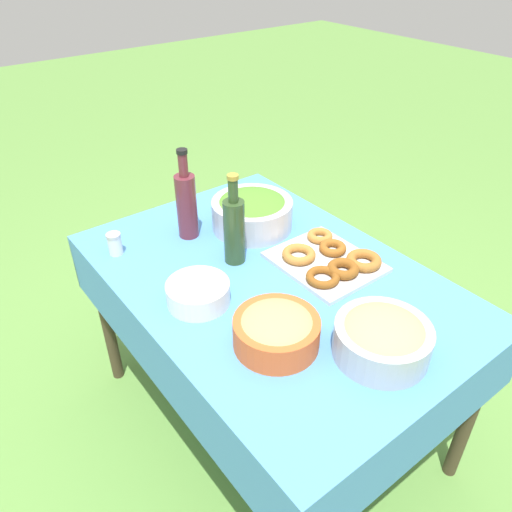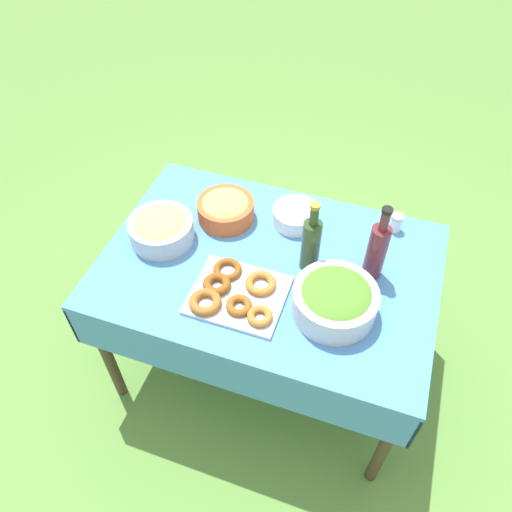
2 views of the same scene
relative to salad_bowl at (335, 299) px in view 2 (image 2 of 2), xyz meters
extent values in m
plane|color=#609342|center=(0.30, -0.15, -0.83)|extent=(14.00, 14.00, 0.00)
cube|color=#4C8CD1|center=(0.30, -0.15, -0.08)|extent=(1.36, 0.93, 0.02)
cube|color=#4C8CD1|center=(0.30, -0.60, -0.21)|extent=(1.36, 0.01, 0.22)
cube|color=#4C8CD1|center=(0.30, 0.31, -0.21)|extent=(1.36, 0.01, 0.22)
cube|color=#4C8CD1|center=(-0.37, -0.15, -0.21)|extent=(0.01, 0.93, 0.22)
cube|color=#4C8CD1|center=(0.97, -0.15, -0.21)|extent=(0.01, 0.93, 0.22)
cylinder|color=#473828|center=(-0.32, -0.55, -0.46)|extent=(0.05, 0.05, 0.74)
cylinder|color=#473828|center=(0.92, -0.55, -0.46)|extent=(0.05, 0.05, 0.74)
cylinder|color=#473828|center=(-0.32, 0.26, -0.46)|extent=(0.05, 0.05, 0.74)
cylinder|color=#473828|center=(0.92, 0.26, -0.46)|extent=(0.05, 0.05, 0.74)
cylinder|color=silver|center=(0.00, 0.00, -0.01)|extent=(0.31, 0.31, 0.11)
ellipsoid|color=#51892D|center=(0.00, 0.00, 0.03)|extent=(0.28, 0.28, 0.07)
cylinder|color=#B2B7BC|center=(0.77, -0.13, -0.02)|extent=(0.27, 0.27, 0.10)
ellipsoid|color=tan|center=(0.77, -0.13, 0.01)|extent=(0.24, 0.24, 0.07)
cube|color=silver|center=(0.36, 0.05, -0.06)|extent=(0.36, 0.30, 0.02)
torus|color=#93561E|center=(0.33, 0.11, -0.04)|extent=(0.13, 0.13, 0.03)
torus|color=brown|center=(0.45, 0.05, -0.04)|extent=(0.13, 0.13, 0.03)
torus|color=#B27533|center=(0.25, 0.13, -0.04)|extent=(0.13, 0.13, 0.03)
torus|color=#B27533|center=(0.29, -0.01, -0.04)|extent=(0.17, 0.17, 0.03)
torus|color=#A36628|center=(0.46, 0.14, -0.04)|extent=(0.13, 0.13, 0.03)
torus|color=brown|center=(0.44, -0.04, -0.04)|extent=(0.16, 0.16, 0.03)
cylinder|color=white|center=(0.27, -0.42, -0.07)|extent=(0.20, 0.20, 0.01)
cylinder|color=white|center=(0.27, -0.42, -0.05)|extent=(0.20, 0.20, 0.01)
cylinder|color=white|center=(0.27, -0.42, -0.04)|extent=(0.20, 0.20, 0.01)
cylinder|color=white|center=(0.27, -0.42, -0.03)|extent=(0.20, 0.20, 0.01)
cylinder|color=white|center=(0.27, -0.42, -0.02)|extent=(0.20, 0.20, 0.01)
cylinder|color=white|center=(0.27, -0.42, -0.01)|extent=(0.20, 0.20, 0.01)
cylinder|color=#2D4723|center=(0.15, -0.19, 0.05)|extent=(0.07, 0.07, 0.24)
cylinder|color=#2D4723|center=(0.15, -0.19, 0.21)|extent=(0.03, 0.03, 0.08)
cylinder|color=#A58C33|center=(0.15, -0.19, 0.26)|extent=(0.04, 0.04, 0.02)
cylinder|color=maroon|center=(-0.10, -0.23, 0.05)|extent=(0.08, 0.08, 0.25)
cylinder|color=maroon|center=(-0.10, -0.23, 0.22)|extent=(0.03, 0.03, 0.09)
cylinder|color=black|center=(-0.10, -0.23, 0.27)|extent=(0.04, 0.04, 0.02)
cylinder|color=#E05B28|center=(0.56, -0.34, -0.03)|extent=(0.25, 0.25, 0.09)
ellipsoid|color=tan|center=(0.56, -0.34, 0.00)|extent=(0.22, 0.22, 0.07)
cylinder|color=white|center=(-0.15, -0.51, -0.04)|extent=(0.05, 0.05, 0.07)
cylinder|color=silver|center=(-0.15, -0.51, 0.01)|extent=(0.05, 0.05, 0.01)
camera|label=1|loc=(1.36, -1.02, 0.95)|focal=35.00mm
camera|label=2|loc=(-0.08, 1.13, 1.46)|focal=35.00mm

